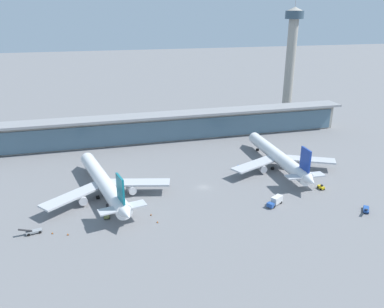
{
  "coord_description": "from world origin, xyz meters",
  "views": [
    {
      "loc": [
        -40.91,
        -131.6,
        65.83
      ],
      "look_at": [
        0.0,
        17.7,
        7.81
      ],
      "focal_mm": 35.48,
      "sensor_mm": 36.0,
      "label": 1
    }
  ],
  "objects": [
    {
      "name": "airliner_left_stand",
      "position": [
        -38.63,
        2.87,
        5.35
      ],
      "size": [
        48.05,
        63.34,
        16.98
      ],
      "color": "white",
      "rests_on": "ground"
    },
    {
      "name": "safety_cone_echo",
      "position": [
        -32.47,
        -15.77,
        0.32
      ],
      "size": [
        0.62,
        0.62,
        0.7
      ],
      "color": "orange",
      "rests_on": "ground"
    },
    {
      "name": "service_truck_mid_apron_blue",
      "position": [
        20.85,
        -21.17,
        1.69
      ],
      "size": [
        7.45,
        5.72,
        3.1
      ],
      "color": "#234C9E",
      "rests_on": "ground"
    },
    {
      "name": "safety_cone_charlie",
      "position": [
        -51.51,
        -22.14,
        0.32
      ],
      "size": [
        0.62,
        0.62,
        0.7
      ],
      "color": "orange",
      "rests_on": "ground"
    },
    {
      "name": "safety_cone_alpha",
      "position": [
        -22.88,
        -22.17,
        0.32
      ],
      "size": [
        0.62,
        0.62,
        0.7
      ],
      "color": "orange",
      "rests_on": "ground"
    },
    {
      "name": "service_truck_by_tail_blue",
      "position": [
        22.66,
        13.85,
        0.81
      ],
      "size": [
        6.26,
        5.15,
        2.7
      ],
      "color": "#234C9E",
      "rests_on": "ground"
    },
    {
      "name": "control_tower",
      "position": [
        91.88,
        102.27,
        40.38
      ],
      "size": [
        12.0,
        12.0,
        74.11
      ],
      "color": "#9E998E",
      "rests_on": "ground"
    },
    {
      "name": "service_truck_under_wing_olive",
      "position": [
        -38.8,
        -13.39,
        0.81
      ],
      "size": [
        2.41,
        6.91,
        2.7
      ],
      "color": "olive",
      "rests_on": "ground"
    },
    {
      "name": "airliner_centre_stand",
      "position": [
        37.95,
        10.56,
        5.35
      ],
      "size": [
        49.05,
        63.72,
        16.98
      ],
      "color": "white",
      "rests_on": "ground"
    },
    {
      "name": "safety_cone_delta",
      "position": [
        -24.16,
        -16.8,
        0.32
      ],
      "size": [
        0.62,
        0.62,
        0.7
      ],
      "color": "orange",
      "rests_on": "ground"
    },
    {
      "name": "ground_plane",
      "position": [
        0.0,
        0.0,
        0.0
      ],
      "size": [
        1200.0,
        1200.0,
        0.0
      ],
      "primitive_type": "plane",
      "color": "slate"
    },
    {
      "name": "terminal_building",
      "position": [
        0.0,
        62.53,
        7.87
      ],
      "size": [
        201.48,
        12.8,
        15.2
      ],
      "color": "#9E998E",
      "rests_on": "ground"
    },
    {
      "name": "service_truck_near_nose_blue",
      "position": [
        49.41,
        -34.03,
        0.81
      ],
      "size": [
        5.34,
        6.13,
        2.7
      ],
      "color": "#234C9E",
      "rests_on": "ground"
    },
    {
      "name": "safety_cone_bravo",
      "position": [
        -56.28,
        -20.03,
        0.32
      ],
      "size": [
        0.62,
        0.62,
        0.7
      ],
      "color": "orange",
      "rests_on": "ground"
    },
    {
      "name": "service_truck_at_far_stand_grey",
      "position": [
        -62.03,
        -18.37,
        0.81
      ],
      "size": [
        6.94,
        2.77,
        2.7
      ],
      "color": "gray",
      "rests_on": "ground"
    },
    {
      "name": "service_truck_on_taxiway_yellow",
      "position": [
        44.33,
        -14.1,
        0.87
      ],
      "size": [
        1.91,
        2.98,
        2.05
      ],
      "color": "yellow",
      "rests_on": "ground"
    }
  ]
}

